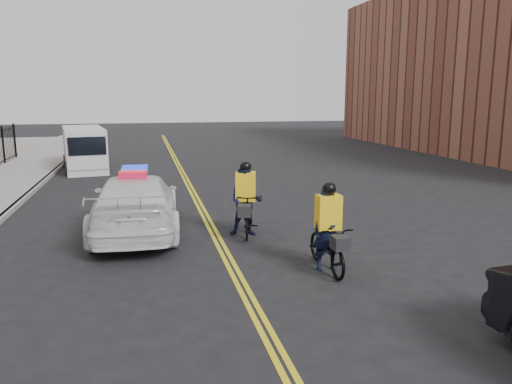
{
  "coord_description": "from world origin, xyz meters",
  "views": [
    {
      "loc": [
        -1.77,
        -9.55,
        3.68
      ],
      "look_at": [
        0.93,
        2.39,
        1.3
      ],
      "focal_mm": 35.0,
      "sensor_mm": 36.0,
      "label": 1
    }
  ],
  "objects_px": {
    "police_cruiser": "(136,204)",
    "cyclist_far": "(246,206)",
    "cyclist_near": "(328,240)",
    "cargo_van": "(84,149)"
  },
  "relations": [
    {
      "from": "cargo_van",
      "to": "cyclist_near",
      "type": "height_order",
      "value": "cargo_van"
    },
    {
      "from": "police_cruiser",
      "to": "cyclist_far",
      "type": "distance_m",
      "value": 2.99
    },
    {
      "from": "cargo_van",
      "to": "cyclist_far",
      "type": "bearing_deg",
      "value": -77.14
    },
    {
      "from": "cyclist_near",
      "to": "police_cruiser",
      "type": "bearing_deg",
      "value": 135.37
    },
    {
      "from": "cargo_van",
      "to": "cyclist_far",
      "type": "xyz_separation_m",
      "value": [
        5.46,
        -13.37,
        -0.24
      ]
    },
    {
      "from": "police_cruiser",
      "to": "cyclist_far",
      "type": "relative_size",
      "value": 2.72
    },
    {
      "from": "cyclist_near",
      "to": "cyclist_far",
      "type": "relative_size",
      "value": 0.95
    },
    {
      "from": "cyclist_near",
      "to": "cyclist_far",
      "type": "bearing_deg",
      "value": 110.56
    },
    {
      "from": "police_cruiser",
      "to": "cargo_van",
      "type": "bearing_deg",
      "value": -76.18
    },
    {
      "from": "cyclist_near",
      "to": "cyclist_far",
      "type": "height_order",
      "value": "cyclist_far"
    }
  ]
}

